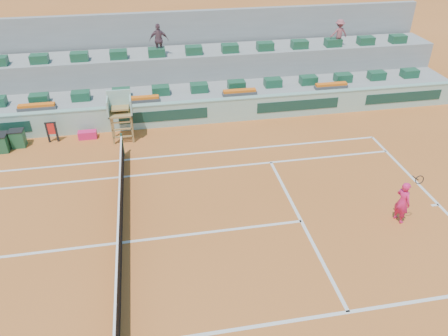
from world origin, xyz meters
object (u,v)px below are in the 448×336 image
Objects in this scene: drink_cooler_a at (18,138)px; tennis_player at (403,202)px; umpire_chair at (120,110)px; player_bag at (88,135)px.

tennis_player reaches higher than drink_cooler_a.
drink_cooler_a is at bearing 178.40° from umpire_chair.
drink_cooler_a is 0.37× the size of tennis_player.
umpire_chair is (1.72, -0.36, 1.35)m from player_bag.
player_bag is 0.36× the size of umpire_chair.
tennis_player is at bearing -36.02° from player_bag.
player_bag is at bearing 4.26° from drink_cooler_a.
tennis_player is at bearing -39.24° from umpire_chair.
drink_cooler_a is (-3.09, -0.23, 0.23)m from player_bag.
umpire_chair is at bearing -1.60° from drink_cooler_a.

